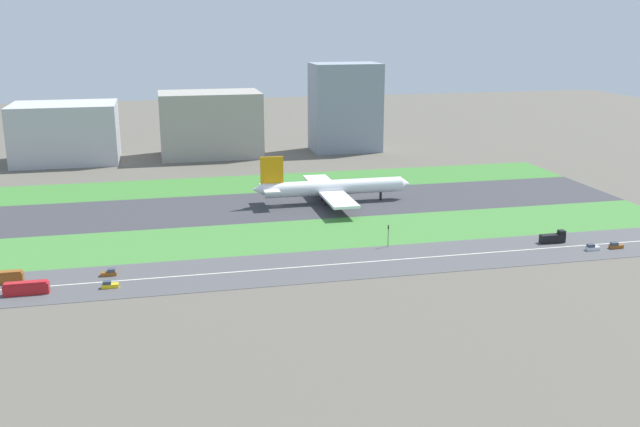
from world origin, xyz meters
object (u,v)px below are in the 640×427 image
car_0 (109,285)px  terminal_building (66,133)px  bus_1 (1,278)px  traffic_light (388,234)px  car_3 (592,248)px  office_tower (345,107)px  bus_0 (26,288)px  fuel_tank_west (206,130)px  truck_0 (553,238)px  car_2 (109,273)px  car_1 (616,246)px  airliner (330,188)px  hangar_building (210,124)px

car_0 → terminal_building: terminal_building is taller
bus_1 → traffic_light: traffic_light is taller
car_3 → office_tower: bearing=-80.9°
bus_0 → bus_1: bearing=-51.1°
bus_1 → car_0: bearing=-18.8°
car_3 → bus_1: bearing=-3.2°
car_0 → fuel_tank_west: bearing=-100.4°
truck_0 → car_3: (7.98, -10.00, -0.75)m
truck_0 → car_2: truck_0 is taller
bus_0 → traffic_light: (107.36, 17.99, 2.47)m
bus_1 → car_1: (186.27, -10.00, -0.90)m
car_2 → office_tower: size_ratio=0.09×
bus_1 → car_1: bus_1 is taller
bus_1 → car_2: bearing=0.0°
car_3 → car_1: same height
bus_1 → bus_0: (8.07, -10.00, 0.00)m
airliner → car_3: (67.17, -78.00, -5.31)m
car_0 → truck_0: bearing=-175.9°
fuel_tank_west → bus_0: bearing=-105.3°
traffic_light → office_tower: size_ratio=0.15×
car_0 → airliner: bearing=-136.2°
car_0 → car_3: 148.37m
car_0 → car_2: size_ratio=1.00×
car_1 → terminal_building: terminal_building is taller
airliner → hangar_building: bearing=108.5°
traffic_light → car_0: bearing=-168.2°
bus_1 → fuel_tank_west: bearing=72.2°
bus_0 → traffic_light: bearing=-170.5°
car_1 → fuel_tank_west: size_ratio=0.20×
truck_0 → bus_0: truck_0 is taller
car_1 → bus_0: bearing=0.0°
bus_1 → airliner: bearing=31.6°
car_1 → traffic_light: 73.17m
car_2 → car_3: size_ratio=1.00×
airliner → car_1: bearing=-45.9°
car_2 → bus_0: bearing=-154.4°
bus_1 → office_tower: 234.99m
truck_0 → car_1: truck_0 is taller
airliner → bus_0: (-102.57, -78.00, -4.41)m
traffic_light → fuel_tank_west: fuel_tank_west is taller
car_1 → hangar_building: size_ratio=0.08×
traffic_light → fuel_tank_west: size_ratio=0.33×
car_2 → terminal_building: (-30.09, 182.00, 14.03)m
car_0 → terminal_building: 194.93m
traffic_light → hangar_building: 179.66m
fuel_tank_west → car_0: bearing=-100.4°
terminal_building → hangar_building: size_ratio=0.98×
terminal_building → office_tower: (148.15, 0.00, 9.08)m
truck_0 → traffic_light: (-54.40, 7.99, 2.62)m
truck_0 → car_2: size_ratio=1.91×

